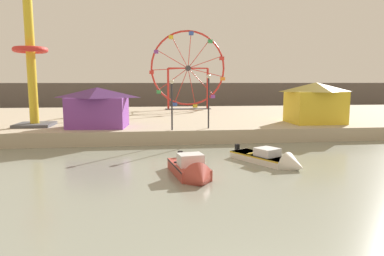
{
  "coord_description": "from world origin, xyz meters",
  "views": [
    {
      "loc": [
        -2.87,
        -5.56,
        4.68
      ],
      "look_at": [
        -0.65,
        12.72,
        2.19
      ],
      "focal_mm": 32.4,
      "sensor_mm": 36.0,
      "label": 1
    }
  ],
  "objects_px": {
    "motorboat_white_red_stripe": "(273,160)",
    "carnival_booth_purple_stall": "(98,107)",
    "drop_tower_yellow_tower": "(30,40)",
    "promenade_lamp_far": "(209,93)",
    "promenade_lamp_near": "(172,97)",
    "motorboat_faded_red": "(192,171)",
    "carnival_booth_yellow_awning": "(315,102)",
    "ferris_wheel_red_frame": "(188,70)"
  },
  "relations": [
    {
      "from": "promenade_lamp_near",
      "to": "promenade_lamp_far",
      "type": "distance_m",
      "value": 2.94
    },
    {
      "from": "motorboat_faded_red",
      "to": "carnival_booth_purple_stall",
      "type": "xyz_separation_m",
      "value": [
        -6.09,
        11.57,
        2.35
      ]
    },
    {
      "from": "carnival_booth_yellow_awning",
      "to": "carnival_booth_purple_stall",
      "type": "xyz_separation_m",
      "value": [
        -18.37,
        -0.71,
        -0.19
      ]
    },
    {
      "from": "carnival_booth_purple_stall",
      "to": "motorboat_white_red_stripe",
      "type": "bearing_deg",
      "value": -35.29
    },
    {
      "from": "motorboat_faded_red",
      "to": "promenade_lamp_near",
      "type": "bearing_deg",
      "value": 173.3
    },
    {
      "from": "motorboat_faded_red",
      "to": "promenade_lamp_far",
      "type": "bearing_deg",
      "value": 156.97
    },
    {
      "from": "motorboat_faded_red",
      "to": "carnival_booth_yellow_awning",
      "type": "distance_m",
      "value": 17.55
    },
    {
      "from": "ferris_wheel_red_frame",
      "to": "carnival_booth_yellow_awning",
      "type": "relative_size",
      "value": 2.1
    },
    {
      "from": "ferris_wheel_red_frame",
      "to": "drop_tower_yellow_tower",
      "type": "xyz_separation_m",
      "value": [
        -14.27,
        -15.75,
        1.75
      ]
    },
    {
      "from": "motorboat_white_red_stripe",
      "to": "promenade_lamp_near",
      "type": "height_order",
      "value": "promenade_lamp_near"
    },
    {
      "from": "drop_tower_yellow_tower",
      "to": "carnival_booth_purple_stall",
      "type": "xyz_separation_m",
      "value": [
        5.23,
        -1.35,
        -5.18
      ]
    },
    {
      "from": "motorboat_faded_red",
      "to": "promenade_lamp_near",
      "type": "relative_size",
      "value": 1.16
    },
    {
      "from": "carnival_booth_yellow_awning",
      "to": "promenade_lamp_near",
      "type": "xyz_separation_m",
      "value": [
        -12.66,
        -2.93,
        0.63
      ]
    },
    {
      "from": "drop_tower_yellow_tower",
      "to": "promenade_lamp_far",
      "type": "height_order",
      "value": "drop_tower_yellow_tower"
    },
    {
      "from": "carnival_booth_yellow_awning",
      "to": "carnival_booth_purple_stall",
      "type": "distance_m",
      "value": 18.39
    },
    {
      "from": "motorboat_white_red_stripe",
      "to": "motorboat_faded_red",
      "type": "relative_size",
      "value": 1.13
    },
    {
      "from": "motorboat_white_red_stripe",
      "to": "drop_tower_yellow_tower",
      "type": "height_order",
      "value": "drop_tower_yellow_tower"
    },
    {
      "from": "ferris_wheel_red_frame",
      "to": "carnival_booth_yellow_awning",
      "type": "xyz_separation_m",
      "value": [
        9.33,
        -16.39,
        -3.24
      ]
    },
    {
      "from": "drop_tower_yellow_tower",
      "to": "promenade_lamp_near",
      "type": "bearing_deg",
      "value": -18.05
    },
    {
      "from": "promenade_lamp_far",
      "to": "promenade_lamp_near",
      "type": "bearing_deg",
      "value": -167.82
    },
    {
      "from": "carnival_booth_yellow_awning",
      "to": "promenade_lamp_near",
      "type": "height_order",
      "value": "promenade_lamp_near"
    },
    {
      "from": "carnival_booth_purple_stall",
      "to": "carnival_booth_yellow_awning",
      "type": "bearing_deg",
      "value": 7.68
    },
    {
      "from": "motorboat_white_red_stripe",
      "to": "carnival_booth_purple_stall",
      "type": "distance_m",
      "value": 14.68
    },
    {
      "from": "motorboat_white_red_stripe",
      "to": "promenade_lamp_near",
      "type": "xyz_separation_m",
      "value": [
        -5.25,
        7.23,
        3.25
      ]
    },
    {
      "from": "ferris_wheel_red_frame",
      "to": "drop_tower_yellow_tower",
      "type": "bearing_deg",
      "value": -132.18
    },
    {
      "from": "ferris_wheel_red_frame",
      "to": "carnival_booth_purple_stall",
      "type": "height_order",
      "value": "ferris_wheel_red_frame"
    },
    {
      "from": "motorboat_faded_red",
      "to": "carnival_booth_purple_stall",
      "type": "height_order",
      "value": "carnival_booth_purple_stall"
    },
    {
      "from": "motorboat_faded_red",
      "to": "drop_tower_yellow_tower",
      "type": "distance_m",
      "value": 18.75
    },
    {
      "from": "carnival_booth_purple_stall",
      "to": "drop_tower_yellow_tower",
      "type": "bearing_deg",
      "value": 171.04
    },
    {
      "from": "drop_tower_yellow_tower",
      "to": "carnival_booth_yellow_awning",
      "type": "xyz_separation_m",
      "value": [
        23.6,
        -0.64,
        -4.99
      ]
    },
    {
      "from": "drop_tower_yellow_tower",
      "to": "motorboat_faded_red",
      "type": "bearing_deg",
      "value": -48.76
    },
    {
      "from": "carnival_booth_yellow_awning",
      "to": "carnival_booth_purple_stall",
      "type": "relative_size",
      "value": 0.94
    },
    {
      "from": "motorboat_white_red_stripe",
      "to": "carnival_booth_yellow_awning",
      "type": "height_order",
      "value": "carnival_booth_yellow_awning"
    },
    {
      "from": "carnival_booth_yellow_awning",
      "to": "promenade_lamp_far",
      "type": "bearing_deg",
      "value": -166.46
    },
    {
      "from": "carnival_booth_purple_stall",
      "to": "ferris_wheel_red_frame",
      "type": "bearing_deg",
      "value": 67.61
    },
    {
      "from": "carnival_booth_yellow_awning",
      "to": "promenade_lamp_far",
      "type": "distance_m",
      "value": 10.1
    },
    {
      "from": "drop_tower_yellow_tower",
      "to": "carnival_booth_purple_stall",
      "type": "distance_m",
      "value": 7.49
    },
    {
      "from": "drop_tower_yellow_tower",
      "to": "promenade_lamp_far",
      "type": "bearing_deg",
      "value": -12.05
    },
    {
      "from": "motorboat_white_red_stripe",
      "to": "drop_tower_yellow_tower",
      "type": "xyz_separation_m",
      "value": [
        -16.19,
        10.8,
        7.61
      ]
    },
    {
      "from": "ferris_wheel_red_frame",
      "to": "promenade_lamp_far",
      "type": "xyz_separation_m",
      "value": [
        -0.47,
        -18.7,
        -2.38
      ]
    },
    {
      "from": "promenade_lamp_far",
      "to": "motorboat_faded_red",
      "type": "bearing_deg",
      "value": -104.03
    },
    {
      "from": "motorboat_white_red_stripe",
      "to": "ferris_wheel_red_frame",
      "type": "height_order",
      "value": "ferris_wheel_red_frame"
    }
  ]
}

